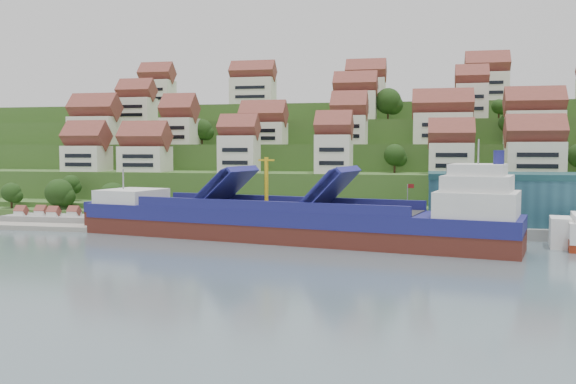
# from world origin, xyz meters

# --- Properties ---
(ground) EXTENTS (300.00, 300.00, 0.00)m
(ground) POSITION_xyz_m (0.00, 0.00, 0.00)
(ground) COLOR slate
(ground) RESTS_ON ground
(quay) EXTENTS (180.00, 14.00, 2.20)m
(quay) POSITION_xyz_m (20.00, 15.00, 1.10)
(quay) COLOR gray
(quay) RESTS_ON ground
(pebble_beach) EXTENTS (45.00, 20.00, 1.00)m
(pebble_beach) POSITION_xyz_m (-58.00, 12.00, 0.50)
(pebble_beach) COLOR gray
(pebble_beach) RESTS_ON ground
(hillside) EXTENTS (260.00, 128.00, 31.00)m
(hillside) POSITION_xyz_m (0.00, 103.55, 10.66)
(hillside) COLOR #2D4C1E
(hillside) RESTS_ON ground
(hillside_village) EXTENTS (158.23, 61.35, 28.62)m
(hillside_village) POSITION_xyz_m (4.03, 60.36, 24.16)
(hillside_village) COLOR silver
(hillside_village) RESTS_ON ground
(hillside_trees) EXTENTS (143.28, 62.30, 31.47)m
(hillside_trees) POSITION_xyz_m (-11.94, 46.32, 17.71)
(hillside_trees) COLOR #203F15
(hillside_trees) RESTS_ON ground
(flagpole) EXTENTS (1.28, 0.16, 8.00)m
(flagpole) POSITION_xyz_m (18.11, 10.00, 6.88)
(flagpole) COLOR gray
(flagpole) RESTS_ON quay
(beach_huts) EXTENTS (14.40, 3.70, 2.20)m
(beach_huts) POSITION_xyz_m (-60.00, 10.75, 2.10)
(beach_huts) COLOR white
(beach_huts) RESTS_ON pebble_beach
(cargo_ship) EXTENTS (83.67, 28.77, 18.42)m
(cargo_ship) POSITION_xyz_m (-1.27, -0.52, 3.46)
(cargo_ship) COLOR #512018
(cargo_ship) RESTS_ON ground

